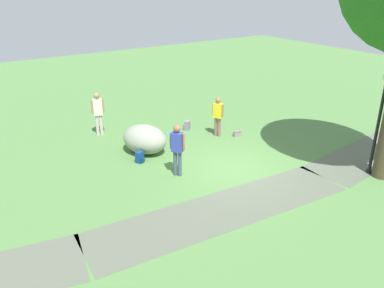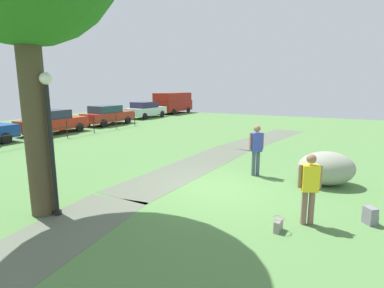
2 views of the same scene
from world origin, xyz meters
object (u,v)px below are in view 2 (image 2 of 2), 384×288
passerby_on_path (256,146)px  frisbee_on_grass (370,210)px  woman_with_handbag (309,184)px  spare_backpack_on_lawn (370,216)px  parked_sedan_grey (52,121)px  parked_compact_green (146,109)px  backpack_by_boulder (305,172)px  lawn_boulder (326,168)px  lamp_post (50,129)px  handbag_on_grass (278,225)px  delivery_van (173,102)px  parked_wagon_silver (107,115)px

passerby_on_path → frisbee_on_grass: passerby_on_path is taller
woman_with_handbag → spare_backpack_on_lawn: 1.64m
passerby_on_path → parked_sedan_grey: size_ratio=0.40×
spare_backpack_on_lawn → parked_compact_green: size_ratio=0.09×
passerby_on_path → frisbee_on_grass: 3.97m
backpack_by_boulder → parked_sedan_grey: bearing=80.3°
lawn_boulder → spare_backpack_on_lawn: lawn_boulder is taller
lamp_post → frisbee_on_grass: bearing=-61.6°
handbag_on_grass → parked_sedan_grey: size_ratio=0.07×
lamp_post → passerby_on_path: lamp_post is taller
lawn_boulder → delivery_van: (19.92, 17.22, 0.73)m
lawn_boulder → parked_compact_green: bearing=49.9°
lamp_post → woman_with_handbag: size_ratio=2.08×
lamp_post → handbag_on_grass: lamp_post is taller
woman_with_handbag → parked_wagon_silver: bearing=54.4°
woman_with_handbag → delivery_van: size_ratio=0.32×
lamp_post → delivery_van: bearing=24.3°
passerby_on_path → lawn_boulder: bearing=-89.4°
woman_with_handbag → passerby_on_path: passerby_on_path is taller
delivery_van → spare_backpack_on_lawn: bearing=-140.9°
backpack_by_boulder → delivery_van: 25.50m
parked_compact_green → frisbee_on_grass: bearing=-131.5°
backpack_by_boulder → frisbee_on_grass: 2.95m
lawn_boulder → woman_with_handbag: (-3.28, 0.19, 0.42)m
lamp_post → frisbee_on_grass: lamp_post is taller
spare_backpack_on_lawn → passerby_on_path: bearing=52.4°
frisbee_on_grass → parked_sedan_grey: 18.56m
woman_with_handbag → parked_compact_green: size_ratio=0.36×
parked_compact_green → lawn_boulder: bearing=-130.1°
spare_backpack_on_lawn → parked_compact_green: 24.90m
delivery_van → handbag_on_grass: bearing=-145.3°
lawn_boulder → parked_sedan_grey: 17.01m
lawn_boulder → frisbee_on_grass: size_ratio=7.90×
parked_wagon_silver → backpack_by_boulder: bearing=-116.4°
lamp_post → handbag_on_grass: 5.63m
parked_sedan_grey → delivery_van: (16.61, 0.54, 0.46)m
lawn_boulder → parked_compact_green: parked_compact_green is taller
lawn_boulder → woman_with_handbag: woman_with_handbag is taller
backpack_by_boulder → delivery_van: delivery_van is taller
lawn_boulder → handbag_on_grass: size_ratio=6.47×
lamp_post → parked_wagon_silver: size_ratio=0.77×
backpack_by_boulder → parked_sedan_grey: (2.74, 16.02, 0.62)m
frisbee_on_grass → delivery_van: delivery_van is taller
frisbee_on_grass → parked_sedan_grey: parked_sedan_grey is taller
lamp_post → parked_compact_green: size_ratio=0.74×
handbag_on_grass → frisbee_on_grass: (2.16, -1.86, -0.13)m
frisbee_on_grass → delivery_van: size_ratio=0.05×
lamp_post → delivery_van: 27.89m
spare_backpack_on_lawn → delivery_van: 29.07m
frisbee_on_grass → lawn_boulder: bearing=33.3°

